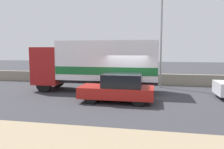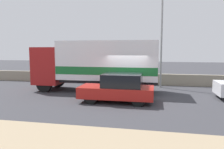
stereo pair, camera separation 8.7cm
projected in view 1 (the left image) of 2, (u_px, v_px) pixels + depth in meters
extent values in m
plane|color=#38383D|center=(124.00, 100.00, 12.29)|extent=(80.00, 80.00, 0.00)
cube|color=gray|center=(134.00, 79.00, 17.98)|extent=(60.00, 0.35, 0.91)
cylinder|color=gray|center=(161.00, 38.00, 16.15)|extent=(0.14, 0.14, 7.36)
cube|color=maroon|center=(51.00, 65.00, 15.51)|extent=(1.81, 2.47, 2.53)
cube|color=black|center=(39.00, 58.00, 15.62)|extent=(0.06, 2.10, 1.11)
cube|color=#2D2D33|center=(108.00, 81.00, 14.82)|extent=(6.58, 1.33, 0.25)
cube|color=white|center=(108.00, 60.00, 14.66)|extent=(6.58, 2.42, 2.54)
cube|color=#19662D|center=(108.00, 69.00, 14.74)|extent=(6.55, 2.44, 0.51)
cylinder|color=black|center=(44.00, 84.00, 14.63)|extent=(1.06, 0.28, 1.06)
cylinder|color=black|center=(58.00, 80.00, 16.66)|extent=(1.06, 0.28, 1.06)
cylinder|color=black|center=(133.00, 87.00, 13.49)|extent=(1.06, 0.28, 1.06)
cylinder|color=black|center=(136.00, 82.00, 15.52)|extent=(1.06, 0.28, 1.06)
cylinder|color=black|center=(113.00, 87.00, 13.74)|extent=(1.06, 0.28, 1.06)
cylinder|color=black|center=(118.00, 82.00, 15.77)|extent=(1.06, 0.28, 1.06)
cube|color=#B21E19|center=(117.00, 92.00, 11.93)|extent=(4.01, 1.78, 0.60)
cube|color=black|center=(122.00, 80.00, 11.79)|extent=(2.09, 1.64, 0.70)
cylinder|color=black|center=(91.00, 98.00, 11.44)|extent=(0.69, 0.20, 0.69)
cylinder|color=black|center=(98.00, 92.00, 12.94)|extent=(0.69, 0.20, 0.69)
cylinder|color=black|center=(138.00, 100.00, 10.96)|extent=(0.69, 0.20, 0.69)
cylinder|color=black|center=(140.00, 94.00, 12.47)|extent=(0.69, 0.20, 0.69)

